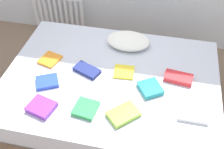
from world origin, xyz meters
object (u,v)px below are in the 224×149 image
textbook_orange (50,60)px  textbook_yellow (124,72)px  radiator (59,12)px  textbook_purple (42,107)px  textbook_navy (87,70)px  textbook_lime (123,114)px  textbook_green (86,108)px  bed (111,95)px  textbook_red (178,78)px  pillow (128,41)px  textbook_blue (47,82)px  textbook_teal (150,88)px  textbook_white (193,116)px

textbook_orange → textbook_yellow: (0.74, -0.02, -0.00)m
radiator → textbook_purple: size_ratio=3.35×
textbook_orange → textbook_navy: bearing=4.9°
textbook_orange → textbook_lime: textbook_lime is taller
textbook_green → textbook_orange: bearing=142.6°
textbook_purple → textbook_orange: textbook_purple is taller
bed → textbook_red: (0.60, 0.09, 0.28)m
pillow → textbook_blue: size_ratio=2.29×
textbook_navy → textbook_orange: textbook_navy is taller
bed → textbook_purple: bearing=-134.4°
textbook_orange → textbook_red: textbook_red is taller
textbook_green → textbook_red: bearing=43.0°
radiator → textbook_teal: (1.34, -1.29, 0.19)m
bed → textbook_blue: textbook_blue is taller
radiator → textbook_teal: radiator is taller
textbook_white → textbook_purple: bearing=-171.7°
textbook_navy → textbook_blue: size_ratio=1.27×
textbook_navy → textbook_lime: 0.60m
textbook_purple → textbook_orange: bearing=119.9°
pillow → textbook_yellow: pillow is taller
textbook_navy → textbook_orange: size_ratio=1.29×
textbook_teal → textbook_orange: size_ratio=1.00×
textbook_green → textbook_teal: bearing=41.8°
textbook_navy → textbook_red: size_ratio=0.98×
textbook_teal → textbook_blue: textbook_teal is taller
pillow → textbook_lime: 0.92m
textbook_orange → textbook_purple: bearing=-59.3°
textbook_green → textbook_white: bearing=15.1°
bed → radiator: radiator is taller
textbook_navy → textbook_blue: bearing=-122.2°
bed → textbook_red: textbook_red is taller
textbook_navy → textbook_yellow: size_ratio=1.33×
textbook_purple → textbook_white: textbook_purple is taller
radiator → pillow: size_ratio=1.56×
textbook_red → textbook_white: bearing=-64.9°
bed → textbook_orange: size_ratio=10.53×
textbook_teal → textbook_yellow: textbook_teal is taller
textbook_purple → textbook_white: bearing=22.9°
radiator → textbook_purple: 1.77m
textbook_white → textbook_lime: size_ratio=0.98×
radiator → textbook_blue: radiator is taller
textbook_yellow → textbook_red: (0.50, 0.02, 0.01)m
textbook_teal → textbook_white: (0.36, -0.22, -0.01)m
textbook_navy → textbook_lime: size_ratio=1.01×
textbook_teal → textbook_orange: bearing=137.0°
textbook_yellow → textbook_white: bearing=-35.8°
textbook_purple → textbook_red: (1.08, 0.57, 0.00)m
pillow → textbook_green: pillow is taller
bed → textbook_yellow: textbook_yellow is taller
bed → pillow: bearing=81.4°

